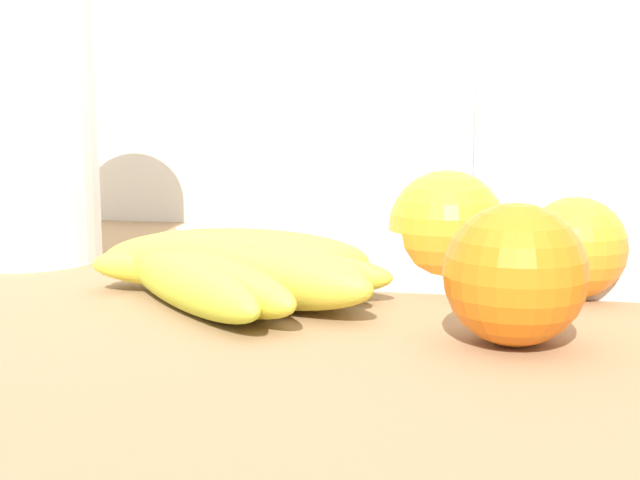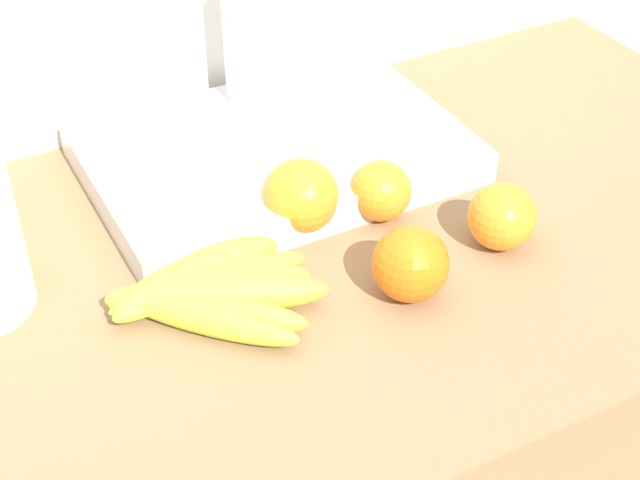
% 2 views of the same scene
% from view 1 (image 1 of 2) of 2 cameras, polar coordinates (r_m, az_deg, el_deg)
% --- Properties ---
extents(wall_back, '(1.84, 0.06, 1.30)m').
position_cam_1_polar(wall_back, '(1.00, 1.77, -13.60)').
color(wall_back, silver).
rests_on(wall_back, ground).
extents(banana_bunch, '(0.21, 0.19, 0.04)m').
position_cam_1_polar(banana_bunch, '(0.58, -5.97, -1.88)').
color(banana_bunch, '#C6D038').
rests_on(banana_bunch, counter).
extents(orange_center, '(0.08, 0.08, 0.08)m').
position_cam_1_polar(orange_center, '(0.47, 12.42, -2.18)').
color(orange_center, orange).
rests_on(orange_center, counter).
extents(orange_far_right, '(0.07, 0.07, 0.07)m').
position_cam_1_polar(orange_far_right, '(0.60, 16.08, -0.46)').
color(orange_far_right, orange).
rests_on(orange_far_right, counter).
extents(orange_back_left, '(0.08, 0.08, 0.08)m').
position_cam_1_polar(orange_back_left, '(0.62, 8.12, 0.75)').
color(orange_back_left, orange).
rests_on(orange_back_left, counter).
extents(paper_towel_roll, '(0.11, 0.11, 0.28)m').
position_cam_1_polar(paper_towel_roll, '(0.74, -18.56, 8.14)').
color(paper_towel_roll, white).
rests_on(paper_towel_roll, counter).
extents(sink_basin, '(0.42, 0.29, 0.19)m').
position_cam_1_polar(sink_basin, '(0.74, 10.48, 0.51)').
color(sink_basin, '#B7BABF').
rests_on(sink_basin, counter).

